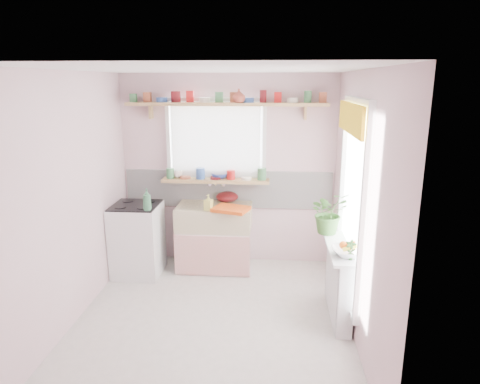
{
  "coord_description": "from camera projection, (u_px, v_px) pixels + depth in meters",
  "views": [
    {
      "loc": [
        0.59,
        -3.91,
        2.39
      ],
      "look_at": [
        0.24,
        0.55,
        1.23
      ],
      "focal_mm": 32.0,
      "sensor_mm": 36.0,
      "label": 1
    }
  ],
  "objects": [
    {
      "name": "windowsill",
      "position": [
        216.0,
        181.0,
        5.58
      ],
      "size": [
        1.4,
        0.22,
        0.04
      ],
      "primitive_type": "cube",
      "color": "tan",
      "rests_on": "room"
    },
    {
      "name": "sill_crockery",
      "position": [
        214.0,
        175.0,
        5.56
      ],
      "size": [
        1.35,
        0.11,
        0.12
      ],
      "color": "#3F7F4C",
      "rests_on": "windowsill"
    },
    {
      "name": "sill_cup",
      "position": [
        178.0,
        174.0,
        5.63
      ],
      "size": [
        0.14,
        0.14,
        0.1
      ],
      "primitive_type": "imported",
      "rotation": [
        0.0,
        0.0,
        -0.15
      ],
      "color": "silver",
      "rests_on": "windowsill"
    },
    {
      "name": "fruit",
      "position": [
        350.0,
        246.0,
        4.07
      ],
      "size": [
        0.2,
        0.14,
        0.1
      ],
      "color": "orange",
      "rests_on": "fruit_bowl"
    },
    {
      "name": "sink_unit",
      "position": [
        215.0,
        237.0,
        5.57
      ],
      "size": [
        0.95,
        0.65,
        1.11
      ],
      "color": "white",
      "rests_on": "ground"
    },
    {
      "name": "dish_tray",
      "position": [
        231.0,
        209.0,
        5.26
      ],
      "size": [
        0.5,
        0.43,
        0.04
      ],
      "primitive_type": "cube",
      "rotation": [
        0.0,
        0.0,
        -0.32
      ],
      "color": "#ED5715",
      "rests_on": "sink_unit"
    },
    {
      "name": "colander",
      "position": [
        227.0,
        197.0,
        5.64
      ],
      "size": [
        0.38,
        0.38,
        0.13
      ],
      "primitive_type": "ellipsoid",
      "rotation": [
        0.0,
        0.0,
        -0.35
      ],
      "color": "#540E11",
      "rests_on": "sink_unit"
    },
    {
      "name": "pine_shelf",
      "position": [
        226.0,
        104.0,
        5.31
      ],
      "size": [
        2.52,
        0.24,
        0.04
      ],
      "primitive_type": "cube",
      "color": "tan",
      "rests_on": "room"
    },
    {
      "name": "cooker",
      "position": [
        137.0,
        239.0,
        5.4
      ],
      "size": [
        0.58,
        0.58,
        0.93
      ],
      "color": "white",
      "rests_on": "ground"
    },
    {
      "name": "radiator_ledge",
      "position": [
        339.0,
        281.0,
        4.42
      ],
      "size": [
        0.22,
        0.95,
        0.78
      ],
      "color": "white",
      "rests_on": "ground"
    },
    {
      "name": "sill_bowl",
      "position": [
        220.0,
        176.0,
        5.62
      ],
      "size": [
        0.24,
        0.24,
        0.07
      ],
      "primitive_type": "imported",
      "rotation": [
        0.0,
        0.0,
        0.13
      ],
      "color": "#3751B3",
      "rests_on": "windowsill"
    },
    {
      "name": "fruit_bowl",
      "position": [
        349.0,
        252.0,
        4.08
      ],
      "size": [
        0.34,
        0.34,
        0.08
      ],
      "primitive_type": "imported",
      "rotation": [
        0.0,
        0.0,
        0.07
      ],
      "color": "silver",
      "rests_on": "radiator_ledge"
    },
    {
      "name": "cooker_bottle",
      "position": [
        147.0,
        200.0,
        5.03
      ],
      "size": [
        0.12,
        0.12,
        0.26
      ],
      "primitive_type": "imported",
      "rotation": [
        0.0,
        0.0,
        0.27
      ],
      "color": "#3C7952",
      "rests_on": "cooker"
    },
    {
      "name": "shelf_crockery",
      "position": [
        226.0,
        98.0,
        5.29
      ],
      "size": [
        2.47,
        0.11,
        0.12
      ],
      "color": "#3F7F4C",
      "rests_on": "pine_shelf"
    },
    {
      "name": "soap_bottle_sink",
      "position": [
        208.0,
        202.0,
        5.26
      ],
      "size": [
        0.11,
        0.12,
        0.2
      ],
      "primitive_type": "imported",
      "rotation": [
        0.0,
        0.0,
        -0.33
      ],
      "color": "#DAD861",
      "rests_on": "sink_unit"
    },
    {
      "name": "jade_plant",
      "position": [
        329.0,
        212.0,
        4.65
      ],
      "size": [
        0.54,
        0.51,
        0.47
      ],
      "primitive_type": "imported",
      "rotation": [
        0.0,
        0.0,
        0.4
      ],
      "color": "#3C6D2B",
      "rests_on": "radiator_ledge"
    },
    {
      "name": "room",
      "position": [
        279.0,
        174.0,
        4.86
      ],
      "size": [
        3.2,
        3.2,
        3.2
      ],
      "color": "silver",
      "rests_on": "ground"
    },
    {
      "name": "herb_pot",
      "position": [
        351.0,
        250.0,
        3.98
      ],
      "size": [
        0.12,
        0.1,
        0.19
      ],
      "primitive_type": "imported",
      "rotation": [
        0.0,
        0.0,
        -0.35
      ],
      "color": "#316026",
      "rests_on": "radiator_ledge"
    },
    {
      "name": "shelf_vase",
      "position": [
        239.0,
        96.0,
        5.21
      ],
      "size": [
        0.21,
        0.21,
        0.17
      ],
      "primitive_type": "imported",
      "rotation": [
        0.0,
        0.0,
        -0.38
      ],
      "color": "#9D4030",
      "rests_on": "pine_shelf"
    }
  ]
}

